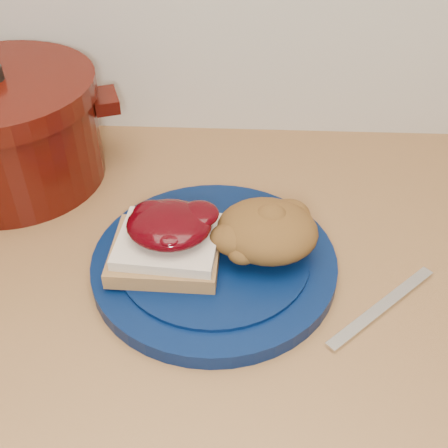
{
  "coord_description": "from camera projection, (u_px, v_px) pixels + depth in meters",
  "views": [
    {
      "loc": [
        0.01,
        1.04,
        1.35
      ],
      "look_at": [
        -0.01,
        1.51,
        0.95
      ],
      "focal_mm": 45.0,
      "sensor_mm": 36.0,
      "label": 1
    }
  ],
  "objects": [
    {
      "name": "stuffing_mound",
      "position": [
        267.0,
        231.0,
        0.61
      ],
      "size": [
        0.12,
        0.11,
        0.06
      ],
      "primitive_type": "ellipsoid",
      "rotation": [
        0.0,
        0.0,
        -0.13
      ],
      "color": "brown",
      "rests_on": "plate"
    },
    {
      "name": "sandwich",
      "position": [
        167.0,
        239.0,
        0.6
      ],
      "size": [
        0.12,
        0.1,
        0.06
      ],
      "rotation": [
        0.0,
        0.0,
        -0.13
      ],
      "color": "olive",
      "rests_on": "plate"
    },
    {
      "name": "dutch_oven",
      "position": [
        7.0,
        130.0,
        0.73
      ],
      "size": [
        0.32,
        0.32,
        0.16
      ],
      "rotation": [
        0.0,
        0.0,
        0.34
      ],
      "color": "#3B0B05",
      "rests_on": "wood_countertop"
    },
    {
      "name": "plate",
      "position": [
        214.0,
        263.0,
        0.63
      ],
      "size": [
        0.31,
        0.31,
        0.02
      ],
      "primitive_type": "cylinder",
      "rotation": [
        0.0,
        0.0,
        -0.13
      ],
      "color": "#04133A",
      "rests_on": "wood_countertop"
    },
    {
      "name": "butter_knife",
      "position": [
        382.0,
        306.0,
        0.59
      ],
      "size": [
        0.13,
        0.12,
        0.0
      ],
      "primitive_type": "cube",
      "rotation": [
        0.0,
        0.0,
        0.75
      ],
      "color": "silver",
      "rests_on": "wood_countertop"
    }
  ]
}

